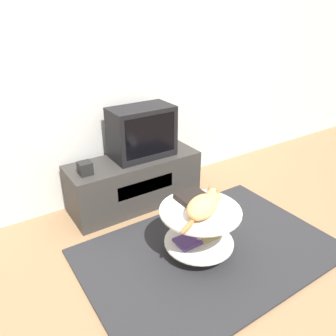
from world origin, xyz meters
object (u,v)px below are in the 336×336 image
(tv, at_px, (142,132))
(dvd_box, at_px, (192,197))
(speaker, at_px, (85,168))
(cat, at_px, (204,205))

(tv, height_order, dvd_box, tv)
(speaker, distance_m, cat, 1.09)
(speaker, distance_m, dvd_box, 0.95)
(speaker, relative_size, dvd_box, 0.49)
(tv, height_order, speaker, tv)
(speaker, height_order, cat, speaker)
(speaker, bearing_deg, tv, 7.16)
(tv, height_order, cat, tv)
(tv, relative_size, speaker, 5.35)
(dvd_box, bearing_deg, cat, -101.80)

